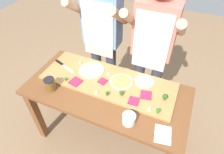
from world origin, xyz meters
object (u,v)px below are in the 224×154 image
(pizza_slice_near_left, at_px, (76,82))
(recipe_note, at_px, (163,134))
(broccoli_floret_back_left, at_px, (66,79))
(cheese_crumble_e, at_px, (60,78))
(cook_left, at_px, (102,35))
(cheese_crumble_b, at_px, (97,93))
(cheese_crumble_d, at_px, (108,74))
(prep_table, at_px, (107,98))
(pizza_slice_far_right, at_px, (134,101))
(broccoli_floret_back_right, at_px, (107,93))
(pizza_whole_white_garlic, at_px, (144,81))
(chefs_knife, at_px, (62,64))
(pizza_whole_pesto_green, at_px, (121,81))
(flour_cup, at_px, (129,119))
(broccoli_floret_front_right, at_px, (165,97))
(cheese_crumble_c, at_px, (149,110))
(pizza_slice_near_right, at_px, (103,81))
(broccoli_floret_center_right, at_px, (122,93))
(pizza_whole_cheese_artichoke, at_px, (92,70))
(broccoli_floret_front_mid, at_px, (158,110))
(cook_right, at_px, (152,46))
(cheese_crumble_a, at_px, (80,62))
(sauce_jar, at_px, (50,84))
(pizza_slice_far_left, at_px, (146,95))

(pizza_slice_near_left, distance_m, recipe_note, 0.91)
(broccoli_floret_back_left, height_order, cheese_crumble_e, broccoli_floret_back_left)
(recipe_note, bearing_deg, cook_left, 137.83)
(cheese_crumble_b, distance_m, cheese_crumble_d, 0.27)
(prep_table, xyz_separation_m, pizza_slice_far_right, (0.28, -0.05, 0.15))
(broccoli_floret_back_right, bearing_deg, pizza_whole_white_garlic, 49.54)
(chefs_knife, distance_m, pizza_whole_pesto_green, 0.66)
(flour_cup, bearing_deg, broccoli_floret_front_right, 57.44)
(cheese_crumble_c, height_order, cook_left, cook_left)
(cheese_crumble_d, bearing_deg, pizza_slice_far_right, -32.98)
(pizza_slice_near_right, bearing_deg, cheese_crumble_d, 87.35)
(pizza_whole_white_garlic, relative_size, cheese_crumble_b, 10.21)
(pizza_slice_far_right, distance_m, broccoli_floret_center_right, 0.13)
(broccoli_floret_center_right, bearing_deg, chefs_knife, 168.89)
(pizza_whole_cheese_artichoke, relative_size, broccoli_floret_front_mid, 5.33)
(cook_right, bearing_deg, broccoli_floret_front_right, -61.17)
(pizza_slice_far_right, height_order, cheese_crumble_b, cheese_crumble_b)
(pizza_slice_near_right, height_order, cheese_crumble_d, cheese_crumble_d)
(broccoli_floret_back_left, bearing_deg, cheese_crumble_d, 36.02)
(flour_cup, bearing_deg, pizza_slice_far_right, 97.84)
(prep_table, xyz_separation_m, cook_left, (-0.31, 0.56, 0.33))
(pizza_whole_pesto_green, height_order, broccoli_floret_back_left, broccoli_floret_back_left)
(broccoli_floret_front_mid, xyz_separation_m, broccoli_floret_back_left, (-0.90, 0.01, -0.00))
(broccoli_floret_center_right, distance_m, cheese_crumble_a, 0.62)
(broccoli_floret_back_right, bearing_deg, broccoli_floret_back_left, 179.00)
(pizza_whole_cheese_artichoke, height_order, broccoli_floret_back_right, broccoli_floret_back_right)
(chefs_knife, distance_m, pizza_slice_near_right, 0.50)
(prep_table, relative_size, sauce_jar, 12.19)
(pizza_slice_far_left, height_order, cheese_crumble_c, cheese_crumble_c)
(pizza_whole_cheese_artichoke, bearing_deg, pizza_slice_near_right, -30.21)
(pizza_slice_far_right, bearing_deg, broccoli_floret_back_right, -173.74)
(broccoli_floret_back_right, distance_m, cheese_crumble_b, 0.10)
(cheese_crumble_a, bearing_deg, pizza_slice_far_left, -11.73)
(pizza_slice_near_right, distance_m, cheese_crumble_b, 0.16)
(pizza_slice_far_right, distance_m, pizza_slice_near_right, 0.37)
(pizza_slice_near_left, height_order, recipe_note, pizza_slice_near_left)
(pizza_slice_near_right, relative_size, cook_right, 0.04)
(cheese_crumble_b, xyz_separation_m, cook_left, (-0.25, 0.65, 0.18))
(chefs_knife, relative_size, cheese_crumble_c, 13.42)
(prep_table, relative_size, broccoli_floret_front_right, 24.73)
(broccoli_floret_back_left, bearing_deg, cheese_crumble_a, 93.09)
(broccoli_floret_front_mid, height_order, cheese_crumble_b, broccoli_floret_front_mid)
(recipe_note, bearing_deg, pizza_slice_near_left, 167.17)
(sauce_jar, bearing_deg, pizza_slice_near_right, 32.69)
(broccoli_floret_back_right, xyz_separation_m, sauce_jar, (-0.52, -0.12, 0.01))
(pizza_whole_pesto_green, xyz_separation_m, cheese_crumble_e, (-0.56, -0.19, -0.00))
(flour_cup, bearing_deg, pizza_slice_near_right, 140.54)
(pizza_slice_near_left, xyz_separation_m, broccoli_floret_front_mid, (0.80, -0.03, 0.02))
(broccoli_floret_front_mid, bearing_deg, pizza_whole_cheese_artichoke, 161.75)
(prep_table, distance_m, cheese_crumble_a, 0.49)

